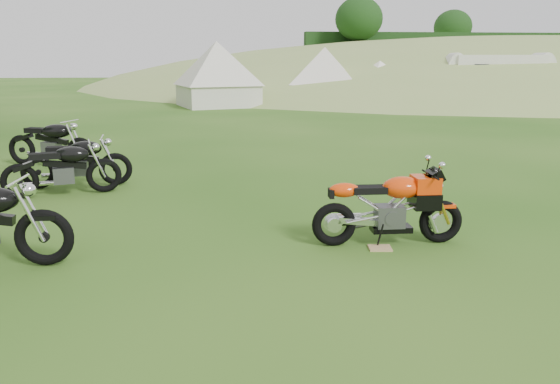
{
  "coord_description": "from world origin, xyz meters",
  "views": [
    {
      "loc": [
        -0.94,
        -6.2,
        2.22
      ],
      "look_at": [
        -0.25,
        0.4,
        0.58
      ],
      "focal_mm": 35.0,
      "sensor_mm": 36.0,
      "label": 1
    }
  ],
  "objects_px": {
    "sport_motorcycle": "(389,202)",
    "vintage_moto_d": "(50,142)",
    "vintage_moto_c": "(62,168)",
    "tent_left": "(217,76)",
    "tent_right": "(379,79)",
    "plywood_board": "(380,248)",
    "caravan": "(496,79)",
    "vintage_moto_b": "(77,161)",
    "tent_mid": "(324,76)"
  },
  "relations": [
    {
      "from": "sport_motorcycle",
      "to": "tent_left",
      "type": "relative_size",
      "value": 0.54
    },
    {
      "from": "tent_mid",
      "to": "tent_right",
      "type": "xyz_separation_m",
      "value": [
        2.9,
        0.23,
        -0.21
      ]
    },
    {
      "from": "sport_motorcycle",
      "to": "vintage_moto_b",
      "type": "xyz_separation_m",
      "value": [
        -4.52,
        3.52,
        -0.06
      ]
    },
    {
      "from": "sport_motorcycle",
      "to": "vintage_moto_b",
      "type": "relative_size",
      "value": 0.98
    },
    {
      "from": "plywood_board",
      "to": "caravan",
      "type": "height_order",
      "value": "caravan"
    },
    {
      "from": "vintage_moto_c",
      "to": "tent_left",
      "type": "relative_size",
      "value": 0.55
    },
    {
      "from": "tent_left",
      "to": "plywood_board",
      "type": "bearing_deg",
      "value": -100.61
    },
    {
      "from": "vintage_moto_c",
      "to": "tent_mid",
      "type": "relative_size",
      "value": 0.58
    },
    {
      "from": "sport_motorcycle",
      "to": "vintage_moto_d",
      "type": "relative_size",
      "value": 0.89
    },
    {
      "from": "sport_motorcycle",
      "to": "vintage_moto_d",
      "type": "bearing_deg",
      "value": 136.08
    },
    {
      "from": "vintage_moto_d",
      "to": "sport_motorcycle",
      "type": "bearing_deg",
      "value": -24.05
    },
    {
      "from": "tent_left",
      "to": "tent_mid",
      "type": "xyz_separation_m",
      "value": [
        5.36,
        1.6,
        -0.06
      ]
    },
    {
      "from": "caravan",
      "to": "vintage_moto_b",
      "type": "bearing_deg",
      "value": -120.27
    },
    {
      "from": "tent_left",
      "to": "tent_right",
      "type": "relative_size",
      "value": 1.24
    },
    {
      "from": "vintage_moto_b",
      "to": "tent_mid",
      "type": "distance_m",
      "value": 19.57
    },
    {
      "from": "tent_mid",
      "to": "tent_right",
      "type": "distance_m",
      "value": 2.92
    },
    {
      "from": "vintage_moto_b",
      "to": "vintage_moto_c",
      "type": "distance_m",
      "value": 0.63
    },
    {
      "from": "plywood_board",
      "to": "vintage_moto_c",
      "type": "height_order",
      "value": "vintage_moto_c"
    },
    {
      "from": "caravan",
      "to": "tent_right",
      "type": "bearing_deg",
      "value": -178.61
    },
    {
      "from": "vintage_moto_b",
      "to": "vintage_moto_d",
      "type": "bearing_deg",
      "value": 110.19
    },
    {
      "from": "tent_left",
      "to": "caravan",
      "type": "xyz_separation_m",
      "value": [
        13.92,
        0.61,
        -0.21
      ]
    },
    {
      "from": "vintage_moto_c",
      "to": "caravan",
      "type": "bearing_deg",
      "value": 32.11
    },
    {
      "from": "vintage_moto_b",
      "to": "tent_right",
      "type": "bearing_deg",
      "value": 52.64
    },
    {
      "from": "vintage_moto_c",
      "to": "plywood_board",
      "type": "bearing_deg",
      "value": -49.5
    },
    {
      "from": "tent_mid",
      "to": "sport_motorcycle",
      "type": "bearing_deg",
      "value": -85.6
    },
    {
      "from": "vintage_moto_c",
      "to": "tent_mid",
      "type": "xyz_separation_m",
      "value": [
        7.8,
        18.58,
        0.87
      ]
    },
    {
      "from": "tent_right",
      "to": "sport_motorcycle",
      "type": "bearing_deg",
      "value": -124.52
    },
    {
      "from": "vintage_moto_c",
      "to": "caravan",
      "type": "xyz_separation_m",
      "value": [
        16.36,
        17.59,
        0.73
      ]
    },
    {
      "from": "sport_motorcycle",
      "to": "tent_left",
      "type": "bearing_deg",
      "value": 97.07
    },
    {
      "from": "sport_motorcycle",
      "to": "tent_left",
      "type": "height_order",
      "value": "tent_left"
    },
    {
      "from": "tent_right",
      "to": "vintage_moto_b",
      "type": "bearing_deg",
      "value": -139.12
    },
    {
      "from": "vintage_moto_c",
      "to": "tent_mid",
      "type": "height_order",
      "value": "tent_mid"
    },
    {
      "from": "plywood_board",
      "to": "vintage_moto_c",
      "type": "distance_m",
      "value": 5.44
    },
    {
      "from": "sport_motorcycle",
      "to": "vintage_moto_c",
      "type": "xyz_separation_m",
      "value": [
        -4.6,
        2.9,
        -0.06
      ]
    },
    {
      "from": "vintage_moto_c",
      "to": "tent_left",
      "type": "xyz_separation_m",
      "value": [
        2.45,
        16.98,
        0.94
      ]
    },
    {
      "from": "sport_motorcycle",
      "to": "tent_mid",
      "type": "height_order",
      "value": "tent_mid"
    },
    {
      "from": "tent_left",
      "to": "caravan",
      "type": "bearing_deg",
      "value": -13.86
    },
    {
      "from": "tent_left",
      "to": "tent_right",
      "type": "distance_m",
      "value": 8.46
    },
    {
      "from": "plywood_board",
      "to": "vintage_moto_d",
      "type": "height_order",
      "value": "vintage_moto_d"
    },
    {
      "from": "vintage_moto_c",
      "to": "vintage_moto_d",
      "type": "height_order",
      "value": "vintage_moto_d"
    },
    {
      "from": "vintage_moto_d",
      "to": "tent_mid",
      "type": "bearing_deg",
      "value": 82.06
    },
    {
      "from": "plywood_board",
      "to": "tent_right",
      "type": "distance_m",
      "value": 22.78
    },
    {
      "from": "vintage_moto_b",
      "to": "tent_right",
      "type": "distance_m",
      "value": 21.07
    },
    {
      "from": "plywood_board",
      "to": "caravan",
      "type": "xyz_separation_m",
      "value": [
        11.9,
        20.66,
        1.19
      ]
    },
    {
      "from": "sport_motorcycle",
      "to": "vintage_moto_c",
      "type": "height_order",
      "value": "sport_motorcycle"
    },
    {
      "from": "vintage_moto_d",
      "to": "tent_right",
      "type": "distance_m",
      "value": 19.96
    },
    {
      "from": "tent_mid",
      "to": "vintage_moto_c",
      "type": "bearing_deg",
      "value": -99.9
    },
    {
      "from": "sport_motorcycle",
      "to": "tent_right",
      "type": "distance_m",
      "value": 22.56
    },
    {
      "from": "plywood_board",
      "to": "tent_left",
      "type": "relative_size",
      "value": 0.08
    },
    {
      "from": "sport_motorcycle",
      "to": "tent_mid",
      "type": "bearing_deg",
      "value": 82.41
    }
  ]
}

